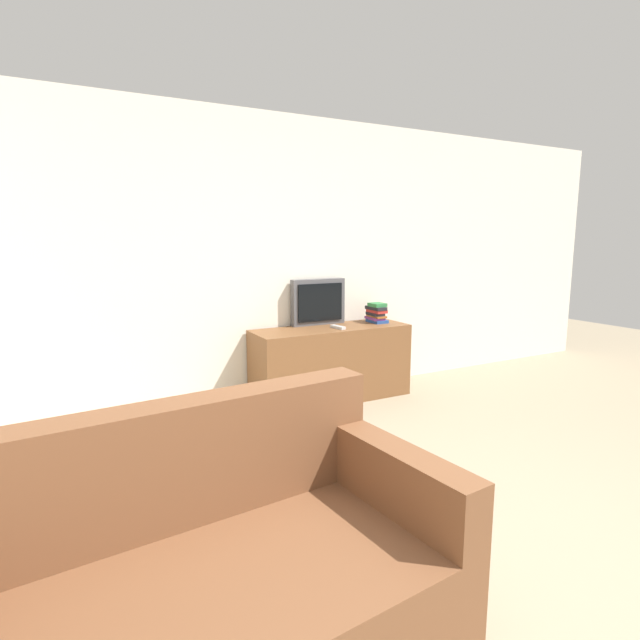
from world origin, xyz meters
The scene contains 7 objects.
ground_plane centered at (0.00, 0.00, 0.00)m, with size 14.00×14.00×0.00m, color gray.
wall_back centered at (0.00, 3.03, 1.30)m, with size 9.00×0.06×2.60m.
tv_stand centered at (0.70, 2.74, 0.34)m, with size 1.49×0.49×0.69m.
television centered at (0.67, 2.94, 0.90)m, with size 0.54×0.09×0.44m.
couch centered at (-1.22, 0.24, 0.31)m, with size 1.78×1.01×0.92m.
book_stack centered at (1.22, 2.77, 0.78)m, with size 0.15×0.23×0.19m.
remote_on_stand centered at (0.72, 2.66, 0.70)m, with size 0.08×0.18×0.02m.
Camera 1 is at (-1.56, -1.22, 1.50)m, focal length 28.00 mm.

